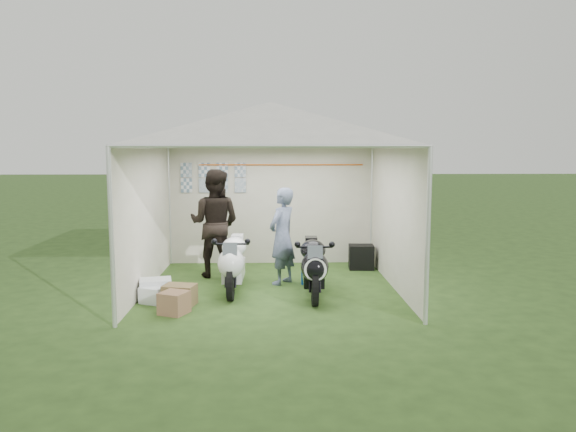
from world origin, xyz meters
name	(u,v)px	position (x,y,z in m)	size (l,w,h in m)	color
ground	(271,287)	(0.00, 0.00, 0.00)	(80.00, 80.00, 0.00)	#2A4519
canopy_tent	(271,129)	(0.00, 0.03, 2.58)	(5.66, 5.66, 3.00)	silver
motorcycle_white	(234,261)	(-0.60, -0.25, 0.49)	(0.42, 1.79, 0.88)	black
motorcycle_black	(313,265)	(0.65, -0.57, 0.49)	(0.43, 1.80, 0.89)	black
paddock_stand	(311,276)	(0.67, 0.25, 0.12)	(0.33, 0.20, 0.25)	blue
person_dark_jacket	(215,223)	(-1.00, 0.85, 0.95)	(0.93, 0.72, 1.91)	black
person_blue_jacket	(282,236)	(0.19, 0.26, 0.81)	(0.59, 0.39, 1.63)	slate
equipment_box	(361,257)	(1.70, 1.37, 0.23)	(0.46, 0.37, 0.46)	black
crate_0	(156,289)	(-1.75, -0.66, 0.15)	(0.46, 0.36, 0.31)	silver
crate_1	(174,303)	(-1.34, -1.42, 0.15)	(0.34, 0.34, 0.31)	brown
crate_2	(153,295)	(-1.75, -0.87, 0.12)	(0.33, 0.28, 0.24)	silver
crate_3	(180,295)	(-1.34, -0.99, 0.15)	(0.45, 0.32, 0.30)	brown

